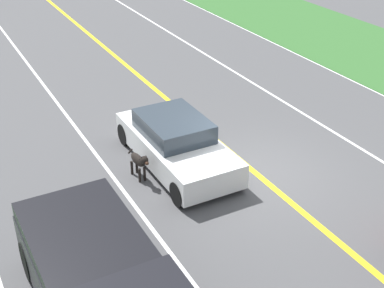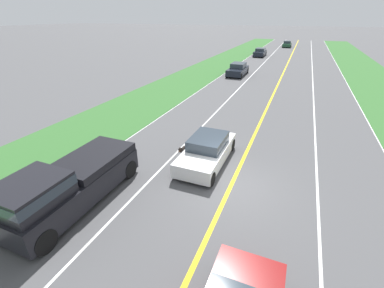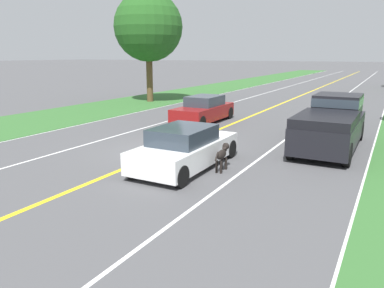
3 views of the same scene
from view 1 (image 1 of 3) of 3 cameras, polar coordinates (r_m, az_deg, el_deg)
The scene contains 6 objects.
ground_plane at distance 14.69m, azimuth 6.78°, elevation -3.08°, with size 400.00×400.00×0.00m, color #4C4C4F.
centre_divider_line at distance 14.68m, azimuth 6.78°, elevation -3.07°, with size 0.18×160.00×0.01m, color yellow.
lane_dash_same_dir at distance 13.28m, azimuth -5.89°, elevation -6.88°, with size 0.10×160.00×0.01m, color white.
lane_dash_oncoming at distance 16.71m, azimuth 16.74°, elevation 0.06°, with size 0.10×160.00×0.01m, color white.
ego_car at distance 14.71m, azimuth -1.72°, elevation 0.09°, with size 1.89×4.38×1.37m.
dog at distance 14.13m, azimuth -5.67°, elevation -1.83°, with size 0.27×1.16×0.86m.
Camera 1 is at (7.36, 10.06, 7.77)m, focal length 50.00 mm.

